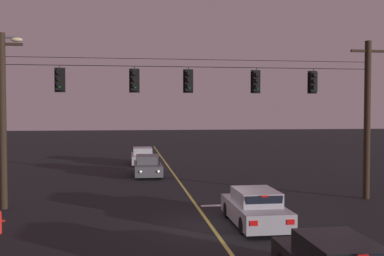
# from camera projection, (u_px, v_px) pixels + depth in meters

# --- Properties ---
(ground_plane) EXTENTS (180.00, 180.00, 0.00)m
(ground_plane) POSITION_uv_depth(u_px,v_px,m) (211.00, 226.00, 17.52)
(ground_plane) COLOR black
(lane_centre_stripe) EXTENTS (0.14, 60.00, 0.01)m
(lane_centre_stripe) POSITION_uv_depth(u_px,v_px,m) (181.00, 184.00, 27.78)
(lane_centre_stripe) COLOR #D1C64C
(lane_centre_stripe) RESTS_ON ground
(stop_bar_paint) EXTENTS (3.40, 0.36, 0.01)m
(stop_bar_paint) POSITION_uv_depth(u_px,v_px,m) (237.00, 205.00, 21.51)
(stop_bar_paint) COLOR silver
(stop_bar_paint) RESTS_ON ground
(signal_span_assembly) EXTENTS (19.16, 0.32, 7.87)m
(signal_span_assembly) POSITION_uv_depth(u_px,v_px,m) (195.00, 118.00, 21.69)
(signal_span_assembly) COLOR #2D2116
(signal_span_assembly) RESTS_ON ground
(traffic_light_leftmost) EXTENTS (0.48, 0.41, 1.22)m
(traffic_light_leftmost) POSITION_uv_depth(u_px,v_px,m) (59.00, 80.00, 20.76)
(traffic_light_leftmost) COLOR black
(traffic_light_left_inner) EXTENTS (0.48, 0.41, 1.22)m
(traffic_light_left_inner) POSITION_uv_depth(u_px,v_px,m) (134.00, 80.00, 21.22)
(traffic_light_left_inner) COLOR black
(traffic_light_centre) EXTENTS (0.48, 0.41, 1.22)m
(traffic_light_centre) POSITION_uv_depth(u_px,v_px,m) (189.00, 81.00, 21.57)
(traffic_light_centre) COLOR black
(traffic_light_right_inner) EXTENTS (0.48, 0.41, 1.22)m
(traffic_light_right_inner) POSITION_uv_depth(u_px,v_px,m) (256.00, 81.00, 22.02)
(traffic_light_right_inner) COLOR black
(traffic_light_rightmost) EXTENTS (0.48, 0.41, 1.22)m
(traffic_light_rightmost) POSITION_uv_depth(u_px,v_px,m) (314.00, 82.00, 22.41)
(traffic_light_rightmost) COLOR black
(car_waiting_near_lane) EXTENTS (1.80, 4.33, 1.39)m
(car_waiting_near_lane) POSITION_uv_depth(u_px,v_px,m) (255.00, 208.00, 17.70)
(car_waiting_near_lane) COLOR #A5A5AD
(car_waiting_near_lane) RESTS_ON ground
(car_oncoming_lead) EXTENTS (1.80, 4.42, 1.39)m
(car_oncoming_lead) POSITION_uv_depth(u_px,v_px,m) (148.00, 166.00, 31.22)
(car_oncoming_lead) COLOR #4C4C51
(car_oncoming_lead) RESTS_ON ground
(car_oncoming_trailing) EXTENTS (1.80, 4.42, 1.39)m
(car_oncoming_trailing) POSITION_uv_depth(u_px,v_px,m) (143.00, 157.00, 37.86)
(car_oncoming_trailing) COLOR #A5A5AD
(car_oncoming_trailing) RESTS_ON ground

